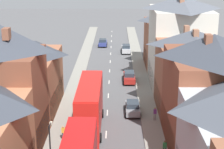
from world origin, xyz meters
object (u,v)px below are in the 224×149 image
Objects in this scene: car_parked_right_a at (129,77)px; pedestrian_far_right at (155,113)px; car_near_silver at (126,49)px; double_decker_bus_mid_street at (90,106)px; car_near_blue at (103,42)px; car_parked_left_a at (133,107)px; pedestrian_mid_right at (165,147)px; pedestrian_far_left at (63,132)px.

pedestrian_far_right is at bearing -80.28° from car_parked_right_a.
car_parked_right_a is (0.00, -18.85, 0.02)m from car_near_silver.
double_decker_bus_mid_street reaches higher than car_near_blue.
car_parked_left_a is 2.42× the size of pedestrian_far_right.
car_parked_left_a is (4.90, -37.06, 0.01)m from car_near_blue.
double_decker_bus_mid_street is at bearing -106.33° from car_parked_right_a.
pedestrian_far_right is at bearing -79.35° from car_near_blue.
car_near_blue is 2.47× the size of pedestrian_mid_right.
pedestrian_far_left reaches higher than car_parked_right_a.
pedestrian_far_left is (-2.57, -2.84, -1.78)m from double_decker_bus_mid_street.
car_near_silver reaches higher than car_near_blue.
double_decker_bus_mid_street is at bearing 47.95° from pedestrian_far_left.
car_parked_right_a is (0.00, 12.30, 0.04)m from car_parked_left_a.
pedestrian_far_left and pedestrian_far_right have the same top height.
car_near_silver is at bearing 93.56° from pedestrian_mid_right.
car_parked_right_a is 2.76× the size of pedestrian_far_left.
car_parked_left_a is 10.76m from pedestrian_mid_right.
double_decker_bus_mid_street is at bearing -163.38° from pedestrian_far_right.
double_decker_bus_mid_street reaches higher than pedestrian_mid_right.
pedestrian_mid_right is 8.20m from pedestrian_far_right.
car_parked_right_a is (4.90, -24.75, 0.05)m from car_near_blue.
car_parked_left_a is 2.42× the size of pedestrian_far_left.
car_near_silver is 2.70× the size of pedestrian_mid_right.
car_parked_right_a is 20.98m from pedestrian_far_left.
pedestrian_far_left is at bearing 162.64° from pedestrian_mid_right.
pedestrian_far_left is (-2.58, -44.35, 0.22)m from car_near_blue.
pedestrian_far_right reaches higher than car_parked_left_a.
car_near_silver is 33.50m from pedestrian_far_right.
car_parked_left_a is 0.88× the size of car_parked_right_a.
double_decker_bus_mid_street reaches higher than pedestrian_far_left.
car_near_silver is at bearing 90.00° from car_parked_left_a.
double_decker_bus_mid_street reaches higher than pedestrian_far_right.
pedestrian_far_right is at bearing -85.73° from car_near_silver.
pedestrian_mid_right is at bearing -81.04° from car_near_blue.
pedestrian_mid_right is 1.00× the size of pedestrian_far_right.
pedestrian_mid_right is at bearing -83.50° from car_parked_right_a.
car_near_silver is at bearing 94.27° from pedestrian_far_right.
car_parked_right_a is at bearing -90.00° from car_near_silver.
pedestrian_far_left is (-10.07, 3.15, 0.00)m from pedestrian_mid_right.
car_parked_right_a is 2.76× the size of pedestrian_mid_right.
car_parked_left_a is at bearing -90.00° from car_parked_right_a.
double_decker_bus_mid_street is 41.56m from car_near_blue.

